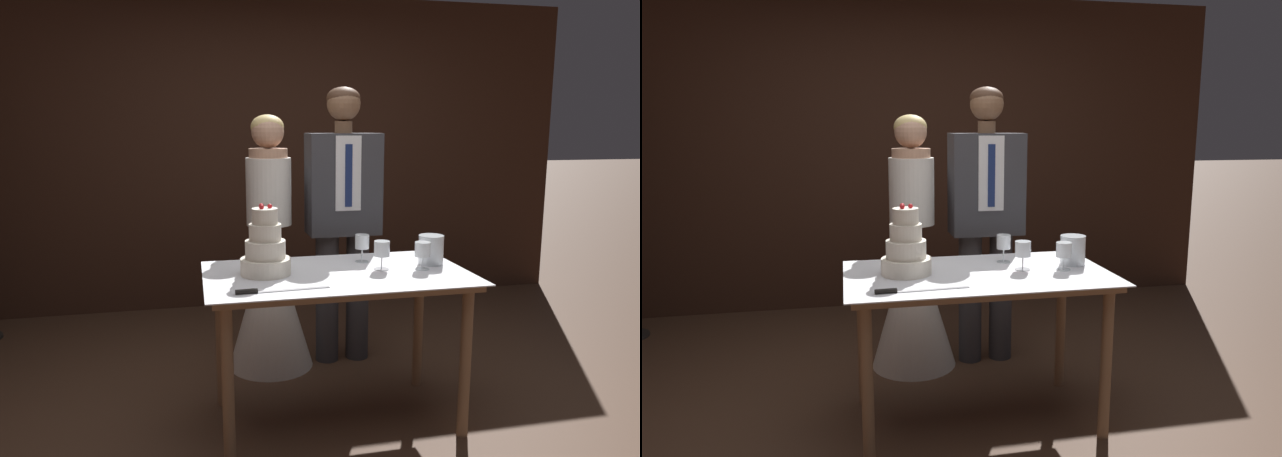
% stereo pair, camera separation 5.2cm
% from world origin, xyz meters
% --- Properties ---
extents(ground_plane, '(40.00, 40.00, 0.00)m').
position_xyz_m(ground_plane, '(0.00, 0.00, 0.00)').
color(ground_plane, '#4C3323').
extents(wall_back, '(5.38, 0.12, 2.59)m').
position_xyz_m(wall_back, '(0.00, 2.29, 1.30)').
color(wall_back, '#382116').
rests_on(wall_back, ground_plane).
extents(cake_table, '(1.34, 0.78, 0.80)m').
position_xyz_m(cake_table, '(0.08, 0.12, 0.70)').
color(cake_table, '#8E6B4C').
rests_on(cake_table, ground_plane).
extents(tiered_cake, '(0.25, 0.25, 0.36)m').
position_xyz_m(tiered_cake, '(-0.27, 0.17, 0.93)').
color(tiered_cake, silver).
rests_on(tiered_cake, cake_table).
extents(cake_knife, '(0.43, 0.05, 0.02)m').
position_xyz_m(cake_knife, '(-0.32, -0.15, 0.81)').
color(cake_knife, silver).
rests_on(cake_knife, cake_table).
extents(wine_glass_near, '(0.08, 0.08, 0.14)m').
position_xyz_m(wine_glass_near, '(0.53, 0.08, 0.90)').
color(wine_glass_near, silver).
rests_on(wine_glass_near, cake_table).
extents(wine_glass_middle, '(0.08, 0.08, 0.15)m').
position_xyz_m(wine_glass_middle, '(0.27, 0.31, 0.91)').
color(wine_glass_middle, silver).
rests_on(wine_glass_middle, cake_table).
extents(wine_glass_far, '(0.08, 0.08, 0.15)m').
position_xyz_m(wine_glass_far, '(0.32, 0.13, 0.90)').
color(wine_glass_far, silver).
rests_on(wine_glass_far, cake_table).
extents(hurricane_candle, '(0.13, 0.13, 0.16)m').
position_xyz_m(hurricane_candle, '(0.62, 0.18, 0.88)').
color(hurricane_candle, silver).
rests_on(hurricane_candle, cake_table).
extents(bride, '(0.54, 0.54, 1.60)m').
position_xyz_m(bride, '(-0.15, 0.89, 0.59)').
color(bride, white).
rests_on(bride, ground_plane).
extents(groom, '(0.46, 0.25, 1.77)m').
position_xyz_m(groom, '(0.32, 0.89, 1.01)').
color(groom, '#38383D').
rests_on(groom, ground_plane).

